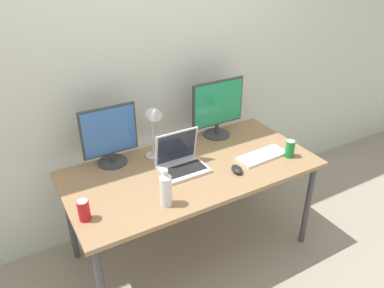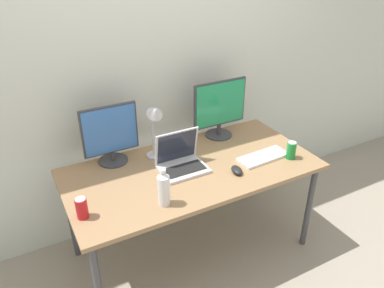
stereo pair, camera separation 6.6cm
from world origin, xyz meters
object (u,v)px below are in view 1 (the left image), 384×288
(work_desk, at_px, (192,174))
(soda_can_by_laptop, at_px, (290,149))
(laptop_silver, at_px, (181,160))
(monitor_center, at_px, (218,107))
(mouse_by_keyboard, at_px, (237,169))
(desk_lamp, at_px, (154,123))
(monitor_left, at_px, (110,136))
(water_bottle, at_px, (166,189))
(keyboard_main, at_px, (262,156))
(soda_can_near_keyboard, at_px, (84,210))

(work_desk, height_order, soda_can_by_laptop, soda_can_by_laptop)
(laptop_silver, relative_size, soda_can_by_laptop, 2.45)
(monitor_center, distance_m, soda_can_by_laptop, 0.62)
(work_desk, relative_size, soda_can_by_laptop, 13.50)
(mouse_by_keyboard, bearing_deg, desk_lamp, 145.51)
(monitor_left, distance_m, monitor_center, 0.85)
(water_bottle, bearing_deg, monitor_center, 38.61)
(laptop_silver, xyz_separation_m, soda_can_by_laptop, (0.74, -0.25, 0.00))
(laptop_silver, relative_size, mouse_by_keyboard, 2.83)
(monitor_center, relative_size, keyboard_main, 1.21)
(monitor_left, relative_size, keyboard_main, 1.13)
(mouse_by_keyboard, height_order, soda_can_near_keyboard, soda_can_near_keyboard)
(mouse_by_keyboard, relative_size, soda_can_by_laptop, 0.87)
(laptop_silver, bearing_deg, soda_can_by_laptop, -18.67)
(mouse_by_keyboard, height_order, desk_lamp, desk_lamp)
(soda_can_near_keyboard, bearing_deg, desk_lamp, 32.10)
(mouse_by_keyboard, bearing_deg, water_bottle, -160.61)
(monitor_left, relative_size, desk_lamp, 0.98)
(work_desk, xyz_separation_m, soda_can_by_laptop, (0.67, -0.22, 0.12))
(soda_can_by_laptop, bearing_deg, monitor_left, 153.90)
(laptop_silver, height_order, desk_lamp, desk_lamp)
(mouse_by_keyboard, height_order, water_bottle, water_bottle)
(monitor_left, height_order, soda_can_by_laptop, monitor_left)
(soda_can_near_keyboard, bearing_deg, monitor_center, 22.20)
(monitor_center, distance_m, keyboard_main, 0.51)
(keyboard_main, xyz_separation_m, mouse_by_keyboard, (-0.27, -0.07, 0.01))
(work_desk, height_order, keyboard_main, keyboard_main)
(monitor_left, bearing_deg, soda_can_by_laptop, -26.10)
(monitor_left, relative_size, laptop_silver, 1.35)
(keyboard_main, relative_size, mouse_by_keyboard, 3.39)
(water_bottle, bearing_deg, monitor_left, 100.82)
(work_desk, relative_size, monitor_center, 3.80)
(mouse_by_keyboard, distance_m, desk_lamp, 0.63)
(laptop_silver, bearing_deg, work_desk, -23.65)
(monitor_center, height_order, laptop_silver, monitor_center)
(work_desk, relative_size, soda_can_near_keyboard, 13.50)
(water_bottle, distance_m, desk_lamp, 0.54)
(laptop_silver, distance_m, desk_lamp, 0.31)
(laptop_silver, bearing_deg, keyboard_main, -15.94)
(keyboard_main, bearing_deg, mouse_by_keyboard, -169.15)
(laptop_silver, bearing_deg, monitor_left, 141.76)
(laptop_silver, distance_m, keyboard_main, 0.59)
(laptop_silver, distance_m, water_bottle, 0.40)
(monitor_left, xyz_separation_m, keyboard_main, (0.94, -0.46, -0.20))
(water_bottle, height_order, soda_can_near_keyboard, water_bottle)
(monitor_center, xyz_separation_m, laptop_silver, (-0.47, -0.28, -0.18))
(work_desk, height_order, water_bottle, water_bottle)
(keyboard_main, xyz_separation_m, desk_lamp, (-0.66, 0.35, 0.28))
(monitor_center, bearing_deg, work_desk, -142.32)
(monitor_left, distance_m, keyboard_main, 1.07)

